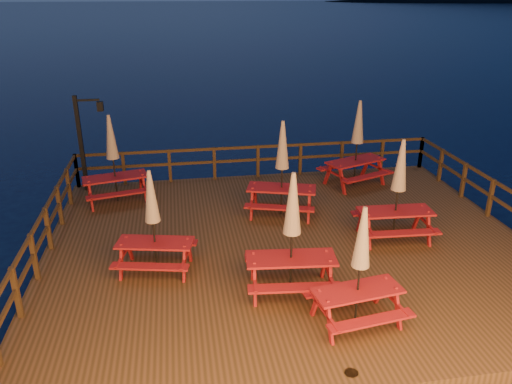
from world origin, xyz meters
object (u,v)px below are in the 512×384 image
picnic_table_0 (398,189)px  picnic_table_1 (360,265)px  picnic_table_2 (113,158)px  lamp_post (85,135)px

picnic_table_0 → picnic_table_1: (-2.13, -3.13, -0.11)m
picnic_table_1 → picnic_table_2: 8.43m
picnic_table_2 → picnic_table_0: bearing=-39.9°
lamp_post → picnic_table_0: lamp_post is taller
picnic_table_1 → picnic_table_2: bearing=118.3°
picnic_table_0 → lamp_post: bearing=152.7°
picnic_table_0 → picnic_table_2: size_ratio=1.00×
lamp_post → picnic_table_2: (0.88, -1.09, -0.43)m
picnic_table_1 → picnic_table_0: bearing=47.5°
lamp_post → picnic_table_1: 9.84m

